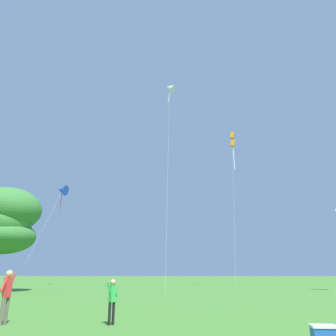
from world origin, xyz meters
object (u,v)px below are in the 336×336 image
at_px(person_foreground_watcher, 7,291).
at_px(person_child_small, 112,297).
at_px(kite_orange_box, 233,141).
at_px(kite_blue_delta, 62,190).
at_px(tree_left_oak, 3,222).
at_px(kite_white_distant, 170,88).
at_px(picnic_cooler, 324,335).

bearing_deg(person_foreground_watcher, person_child_small, 5.46).
bearing_deg(kite_orange_box, person_child_small, -103.91).
bearing_deg(kite_blue_delta, person_child_small, -63.35).
relative_size(kite_orange_box, tree_left_oak, 2.19).
bearing_deg(tree_left_oak, kite_blue_delta, 93.38).
height_order(kite_orange_box, person_child_small, kite_orange_box).
relative_size(kite_blue_delta, person_foreground_watcher, 7.99).
bearing_deg(person_foreground_watcher, kite_blue_delta, 111.26).
height_order(kite_orange_box, kite_blue_delta, kite_orange_box).
relative_size(kite_blue_delta, tree_left_oak, 1.45).
xyz_separation_m(kite_white_distant, picnic_cooler, (6.42, -30.57, -25.63)).
xyz_separation_m(kite_orange_box, tree_left_oak, (-23.82, -14.74, -13.52)).
distance_m(kite_white_distant, kite_blue_delta, 21.10).
bearing_deg(person_foreground_watcher, picnic_cooler, -13.45).
distance_m(kite_white_distant, person_child_small, 37.50).
relative_size(kite_white_distant, tree_left_oak, 2.77).
distance_m(kite_orange_box, picnic_cooler, 40.75).
xyz_separation_m(person_foreground_watcher, person_child_small, (3.58, 0.34, -0.18)).
height_order(person_foreground_watcher, tree_left_oak, tree_left_oak).
bearing_deg(tree_left_oak, kite_orange_box, 31.75).
bearing_deg(tree_left_oak, picnic_cooler, -44.09).
distance_m(kite_orange_box, person_foreground_watcher, 40.06).
xyz_separation_m(kite_orange_box, picnic_cooler, (-2.24, -35.66, -19.59)).
bearing_deg(kite_white_distant, person_child_small, -89.03).
distance_m(kite_orange_box, tree_left_oak, 31.11).
distance_m(person_child_small, tree_left_oak, 24.68).
bearing_deg(kite_white_distant, picnic_cooler, -78.14).
distance_m(kite_white_distant, kite_orange_box, 11.71).
relative_size(person_child_small, tree_left_oak, 0.15).
height_order(person_child_small, picnic_cooler, person_child_small).
height_order(person_child_small, tree_left_oak, tree_left_oak).
bearing_deg(person_foreground_watcher, kite_white_distant, 83.74).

